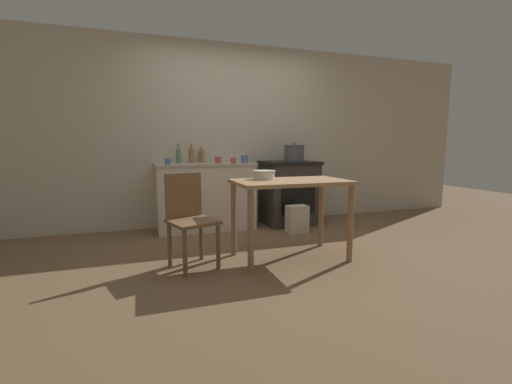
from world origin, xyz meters
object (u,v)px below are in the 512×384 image
chair (189,217)px  cup_center_left (233,161)px  flour_sack (297,219)px  cup_mid_right (244,159)px  stove (289,192)px  cup_center (168,161)px  bottle_left (191,156)px  bottle_far_left (179,156)px  stock_pot (294,153)px  cup_center_right (218,160)px  work_table (291,193)px  mixing_bowl_large (264,174)px  bottle_mid_left (201,156)px

chair → cup_center_left: bearing=39.5°
flour_sack → cup_mid_right: size_ratio=3.59×
stove → cup_center: cup_center is taller
bottle_left → chair: bearing=-99.5°
bottle_left → cup_center: 0.44m
bottle_far_left → bottle_left: bottle_far_left is taller
stock_pot → chair: bearing=-142.5°
chair → bottle_far_left: bearing=69.1°
cup_center_left → cup_center_right: size_ratio=0.83×
bottle_far_left → cup_mid_right: 0.87m
cup_center → cup_center_left: bearing=0.2°
stove → cup_center_left: bearing=-169.3°
work_table → flour_sack: 1.14m
cup_mid_right → work_table: bearing=-86.8°
chair → mixing_bowl_large: size_ratio=3.78×
chair → cup_mid_right: bearing=35.2°
stove → bottle_left: (-1.37, 0.12, 0.54)m
stock_pot → cup_mid_right: (-0.75, -0.06, -0.08)m
bottle_left → cup_center_right: bottle_left is taller
bottle_far_left → bottle_mid_left: (0.33, 0.14, -0.02)m
work_table → bottle_left: bearing=115.4°
flour_sack → cup_center: size_ratio=4.78×
bottle_mid_left → cup_center: bottle_mid_left is taller
bottle_far_left → cup_center: 0.33m
cup_center_left → cup_mid_right: cup_mid_right is taller
cup_center → flour_sack: bearing=-13.4°
bottle_mid_left → cup_center: (-0.49, -0.42, -0.05)m
cup_center_left → cup_mid_right: bearing=14.8°
cup_center → bottle_left: bearing=40.8°
bottle_far_left → bottle_left: (0.17, 0.00, -0.00)m
mixing_bowl_large → stock_pot: bearing=53.5°
cup_center → stock_pot: bearing=3.6°
bottle_mid_left → cup_center_right: bottle_mid_left is taller
chair → cup_center_right: size_ratio=9.53×
cup_center_right → cup_mid_right: 0.35m
bottle_mid_left → cup_center: 0.65m
work_table → cup_center_left: size_ratio=14.69×
stove → cup_mid_right: 0.87m
bottle_mid_left → cup_mid_right: (0.51, -0.38, -0.03)m
flour_sack → mixing_bowl_large: 1.23m
cup_center_left → bottle_far_left: bearing=157.3°
mixing_bowl_large → cup_center_right: bearing=98.0°
chair → bottle_mid_left: bearing=57.9°
stock_pot → bottle_far_left: 1.60m
bottle_far_left → chair: bearing=-92.9°
flour_sack → bottle_far_left: 1.77m
work_table → cup_center_right: bearing=105.6°
stove → work_table: 1.59m
stock_pot → mixing_bowl_large: 1.53m
chair → cup_center: bearing=76.5°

